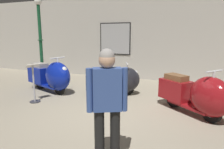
{
  "coord_description": "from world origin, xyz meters",
  "views": [
    {
      "loc": [
        1.71,
        -4.04,
        1.79
      ],
      "look_at": [
        -0.39,
        1.33,
        0.67
      ],
      "focal_mm": 32.76,
      "sensor_mm": 36.0,
      "label": 1
    }
  ],
  "objects": [
    {
      "name": "scooter_1",
      "position": [
        -0.3,
        1.55,
        0.44
      ],
      "size": [
        1.64,
        1.02,
        0.97
      ],
      "rotation": [
        0.0,
        0.0,
        0.39
      ],
      "color": "black",
      "rests_on": "ground"
    },
    {
      "name": "visitor_0",
      "position": [
        0.71,
        -1.65,
        0.94
      ],
      "size": [
        0.5,
        0.37,
        1.62
      ],
      "rotation": [
        0.0,
        0.0,
        2.04
      ],
      "color": "black",
      "rests_on": "ground"
    },
    {
      "name": "scooter_2",
      "position": [
        1.91,
        0.64,
        0.5
      ],
      "size": [
        1.7,
        1.54,
        1.09
      ],
      "rotation": [
        0.0,
        0.0,
        -0.7
      ],
      "color": "black",
      "rests_on": "ground"
    },
    {
      "name": "lamppost",
      "position": [
        -3.21,
        1.73,
        1.5
      ],
      "size": [
        0.28,
        0.28,
        3.01
      ],
      "color": "#144728",
      "rests_on": "ground"
    },
    {
      "name": "info_stanchion",
      "position": [
        -2.16,
        0.12,
        0.44
      ],
      "size": [
        0.35,
        0.39,
        1.05
      ],
      "color": "#333338",
      "rests_on": "ground"
    },
    {
      "name": "showroom_back_wall",
      "position": [
        -0.01,
        4.14,
        1.68
      ],
      "size": [
        18.0,
        0.24,
        3.36
      ],
      "color": "#ADA89E",
      "rests_on": "ground"
    },
    {
      "name": "scooter_0",
      "position": [
        -2.31,
        1.09,
        0.52
      ],
      "size": [
        1.93,
        1.1,
        1.14
      ],
      "rotation": [
        0.0,
        0.0,
        -0.33
      ],
      "color": "black",
      "rests_on": "ground"
    },
    {
      "name": "ground_plane",
      "position": [
        0.0,
        0.0,
        0.0
      ],
      "size": [
        60.0,
        60.0,
        0.0
      ],
      "primitive_type": "plane",
      "color": "gray"
    }
  ]
}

